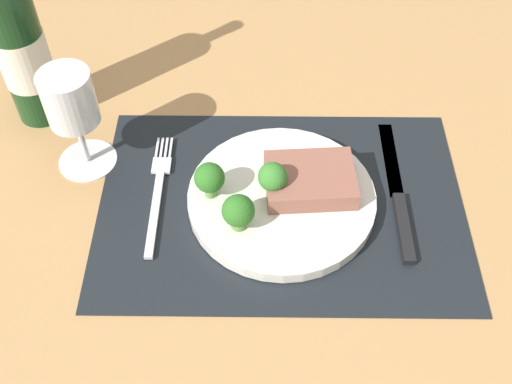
% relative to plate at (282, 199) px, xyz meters
% --- Properties ---
extents(ground_plane, '(1.40, 1.10, 0.03)m').
position_rel_plate_xyz_m(ground_plane, '(0.00, 0.00, -0.03)').
color(ground_plane, tan).
extents(placemat, '(0.45, 0.31, 0.00)m').
position_rel_plate_xyz_m(placemat, '(0.00, 0.00, -0.01)').
color(placemat, black).
rests_on(placemat, ground_plane).
extents(plate, '(0.23, 0.23, 0.02)m').
position_rel_plate_xyz_m(plate, '(0.00, 0.00, 0.00)').
color(plate, silver).
rests_on(plate, placemat).
extents(steak, '(0.11, 0.09, 0.03)m').
position_rel_plate_xyz_m(steak, '(0.03, 0.01, 0.02)').
color(steak, '#8C5647').
rests_on(steak, plate).
extents(broccoli_near_fork, '(0.04, 0.04, 0.05)m').
position_rel_plate_xyz_m(broccoli_near_fork, '(-0.05, -0.05, 0.04)').
color(broccoli_near_fork, '#5B8942').
rests_on(broccoli_near_fork, plate).
extents(broccoli_near_steak, '(0.04, 0.04, 0.05)m').
position_rel_plate_xyz_m(broccoli_near_steak, '(-0.01, -0.00, 0.04)').
color(broccoli_near_steak, '#5B8942').
rests_on(broccoli_near_steak, plate).
extents(broccoli_front_edge, '(0.04, 0.04, 0.05)m').
position_rel_plate_xyz_m(broccoli_front_edge, '(-0.09, 0.00, 0.04)').
color(broccoli_front_edge, '#5B8942').
rests_on(broccoli_front_edge, plate).
extents(fork, '(0.02, 0.19, 0.01)m').
position_rel_plate_xyz_m(fork, '(-0.15, 0.01, -0.01)').
color(fork, silver).
rests_on(fork, placemat).
extents(knife, '(0.02, 0.23, 0.01)m').
position_rel_plate_xyz_m(knife, '(0.15, 0.01, -0.00)').
color(knife, black).
rests_on(knife, placemat).
extents(wine_bottle, '(0.07, 0.07, 0.29)m').
position_rel_plate_xyz_m(wine_bottle, '(-0.33, 0.16, 0.10)').
color(wine_bottle, '#143819').
rests_on(wine_bottle, ground_plane).
extents(wine_glass, '(0.08, 0.08, 0.14)m').
position_rel_plate_xyz_m(wine_glass, '(-0.25, 0.07, 0.09)').
color(wine_glass, silver).
rests_on(wine_glass, ground_plane).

